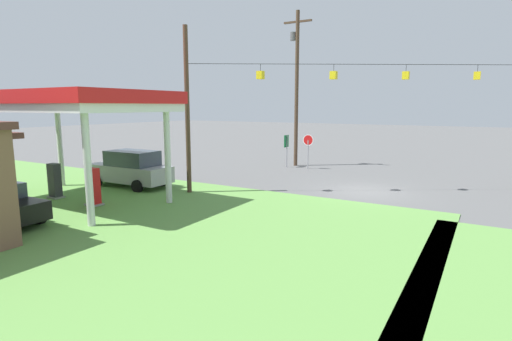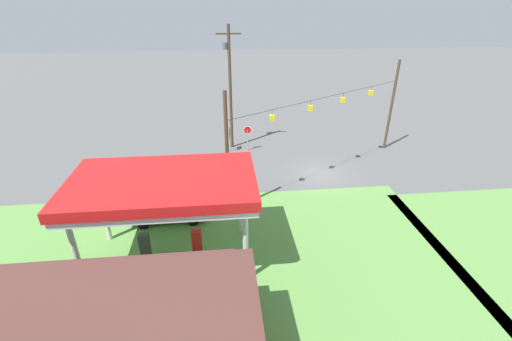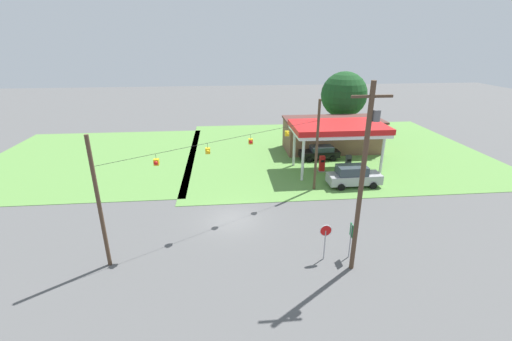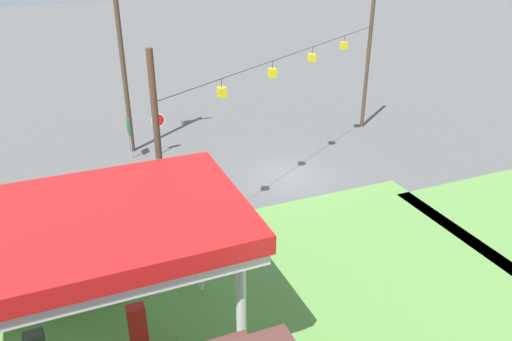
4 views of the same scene
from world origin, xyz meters
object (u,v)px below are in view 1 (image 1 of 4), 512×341
object	(u,v)px
car_at_pumps_front	(130,169)
utility_pole_main	(296,82)
fuel_pump_near	(93,188)
stop_sign_roadside	(308,144)
fuel_pump_far	(55,182)
route_sign	(286,144)
gas_station_canopy	(67,103)

from	to	relation	value
car_at_pumps_front	utility_pole_main	size ratio (longest dim) A/B	0.45
fuel_pump_near	stop_sign_roadside	size ratio (longest dim) A/B	0.70
car_at_pumps_front	utility_pole_main	bearing A→B (deg)	-111.54
fuel_pump_far	stop_sign_roadside	distance (m)	16.64
fuel_pump_near	car_at_pumps_front	xyz separation A→B (m)	(1.95, -3.95, 0.20)
fuel_pump_far	stop_sign_roadside	xyz separation A→B (m)	(-6.95, -15.09, 0.98)
fuel_pump_far	stop_sign_roadside	size ratio (longest dim) A/B	0.70
car_at_pumps_front	route_sign	bearing A→B (deg)	-112.41
fuel_pump_far	gas_station_canopy	bearing A→B (deg)	179.94
fuel_pump_far	car_at_pumps_front	distance (m)	4.06
utility_pole_main	route_sign	bearing A→B (deg)	79.03
fuel_pump_far	utility_pole_main	world-z (taller)	utility_pole_main
car_at_pumps_front	route_sign	xyz separation A→B (m)	(-4.32, -11.11, 0.67)
utility_pole_main	stop_sign_roadside	bearing A→B (deg)	144.68
gas_station_canopy	utility_pole_main	distance (m)	16.73
fuel_pump_near	gas_station_canopy	bearing A→B (deg)	0.06
gas_station_canopy	stop_sign_roadside	world-z (taller)	gas_station_canopy
stop_sign_roadside	utility_pole_main	bearing A→B (deg)	144.68
route_sign	stop_sign_roadside	bearing A→B (deg)	-179.06
car_at_pumps_front	stop_sign_roadside	world-z (taller)	stop_sign_roadside
gas_station_canopy	route_sign	xyz separation A→B (m)	(-3.80, -15.06, -2.94)
route_sign	utility_pole_main	xyz separation A→B (m)	(-0.21, -1.10, 4.61)
gas_station_canopy	fuel_pump_far	distance (m)	4.07
route_sign	car_at_pumps_front	bearing A→B (deg)	68.76
gas_station_canopy	car_at_pumps_front	distance (m)	5.38
fuel_pump_near	stop_sign_roadside	world-z (taller)	stop_sign_roadside
car_at_pumps_front	route_sign	world-z (taller)	route_sign
car_at_pumps_front	route_sign	distance (m)	11.94
fuel_pump_near	car_at_pumps_front	size ratio (longest dim) A/B	0.34
car_at_pumps_front	fuel_pump_far	bearing A→B (deg)	75.79
gas_station_canopy	route_sign	distance (m)	15.81
gas_station_canopy	fuel_pump_far	world-z (taller)	gas_station_canopy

